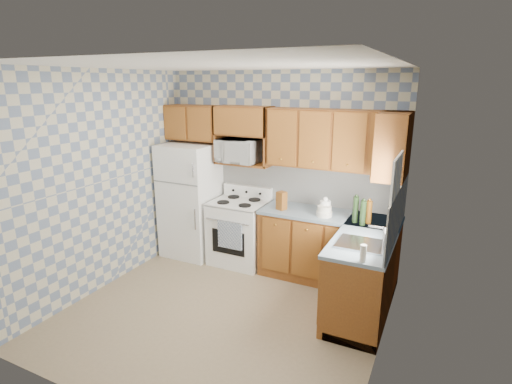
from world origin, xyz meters
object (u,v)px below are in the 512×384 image
Objects in this scene: refrigerator at (191,200)px; electric_kettle at (325,207)px; stove_body at (239,233)px; microwave at (239,151)px.

electric_kettle is at bearing 0.37° from refrigerator.
refrigerator is 1.87× the size of stove_body.
refrigerator is at bearing -178.22° from stove_body.
refrigerator is 2.88× the size of microwave.
refrigerator reaches higher than stove_body.
microwave is at bearing 117.83° from stove_body.
electric_kettle is (1.32, -0.14, -0.60)m from microwave.
microwave reaches higher than refrigerator.
refrigerator is 1.08m from microwave.
microwave is (0.73, 0.16, 0.77)m from refrigerator.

